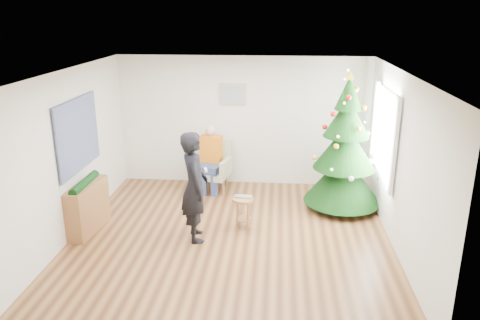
# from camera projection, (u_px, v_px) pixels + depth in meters

# --- Properties ---
(floor) EXTENTS (5.00, 5.00, 0.00)m
(floor) POSITION_uv_depth(u_px,v_px,m) (231.00, 237.00, 7.42)
(floor) COLOR brown
(floor) RESTS_ON ground
(ceiling) EXTENTS (5.00, 5.00, 0.00)m
(ceiling) POSITION_uv_depth(u_px,v_px,m) (229.00, 72.00, 6.62)
(ceiling) COLOR white
(ceiling) RESTS_ON wall_back
(wall_back) EXTENTS (5.00, 0.00, 5.00)m
(wall_back) POSITION_uv_depth(u_px,v_px,m) (243.00, 121.00, 9.39)
(wall_back) COLOR silver
(wall_back) RESTS_ON floor
(wall_front) EXTENTS (5.00, 0.00, 5.00)m
(wall_front) POSITION_uv_depth(u_px,v_px,m) (204.00, 236.00, 4.65)
(wall_front) COLOR silver
(wall_front) RESTS_ON floor
(wall_left) EXTENTS (0.00, 5.00, 5.00)m
(wall_left) POSITION_uv_depth(u_px,v_px,m) (69.00, 155.00, 7.22)
(wall_left) COLOR silver
(wall_left) RESTS_ON floor
(wall_right) EXTENTS (0.00, 5.00, 5.00)m
(wall_right) POSITION_uv_depth(u_px,v_px,m) (400.00, 164.00, 6.82)
(wall_right) COLOR silver
(wall_right) RESTS_ON floor
(window_panel) EXTENTS (0.04, 1.30, 1.40)m
(window_panel) POSITION_uv_depth(u_px,v_px,m) (385.00, 133.00, 7.71)
(window_panel) COLOR white
(window_panel) RESTS_ON wall_right
(curtains) EXTENTS (0.05, 1.75, 1.50)m
(curtains) POSITION_uv_depth(u_px,v_px,m) (383.00, 133.00, 7.71)
(curtains) COLOR white
(curtains) RESTS_ON wall_right
(christmas_tree) EXTENTS (1.37, 1.37, 2.48)m
(christmas_tree) POSITION_uv_depth(u_px,v_px,m) (345.00, 149.00, 8.20)
(christmas_tree) COLOR #3F2816
(christmas_tree) RESTS_ON floor
(stool) EXTENTS (0.35, 0.35, 0.53)m
(stool) POSITION_uv_depth(u_px,v_px,m) (243.00, 213.00, 7.66)
(stool) COLOR brown
(stool) RESTS_ON floor
(laptop) EXTENTS (0.30, 0.21, 0.02)m
(laptop) POSITION_uv_depth(u_px,v_px,m) (243.00, 197.00, 7.58)
(laptop) COLOR silver
(laptop) RESTS_ON stool
(armchair) EXTENTS (0.84, 0.80, 0.99)m
(armchair) POSITION_uv_depth(u_px,v_px,m) (212.00, 172.00, 9.31)
(armchair) COLOR #95A182
(armchair) RESTS_ON floor
(seated_person) EXTENTS (0.47, 0.63, 1.30)m
(seated_person) POSITION_uv_depth(u_px,v_px,m) (210.00, 158.00, 9.17)
(seated_person) COLOR navy
(seated_person) RESTS_ON armchair
(standing_man) EXTENTS (0.58, 0.73, 1.73)m
(standing_man) POSITION_uv_depth(u_px,v_px,m) (194.00, 187.00, 7.14)
(standing_man) COLOR black
(standing_man) RESTS_ON floor
(game_controller) EXTENTS (0.07, 0.13, 0.04)m
(game_controller) POSITION_uv_depth(u_px,v_px,m) (206.00, 170.00, 7.01)
(game_controller) COLOR white
(game_controller) RESTS_ON standing_man
(console) EXTENTS (0.39, 1.02, 0.80)m
(console) POSITION_uv_depth(u_px,v_px,m) (87.00, 208.00, 7.54)
(console) COLOR brown
(console) RESTS_ON floor
(garland) EXTENTS (0.14, 0.90, 0.14)m
(garland) POSITION_uv_depth(u_px,v_px,m) (85.00, 183.00, 7.41)
(garland) COLOR black
(garland) RESTS_ON console
(tapestry) EXTENTS (0.03, 1.50, 1.15)m
(tapestry) POSITION_uv_depth(u_px,v_px,m) (78.00, 135.00, 7.43)
(tapestry) COLOR black
(tapestry) RESTS_ON wall_left
(framed_picture) EXTENTS (0.52, 0.05, 0.42)m
(framed_picture) POSITION_uv_depth(u_px,v_px,m) (233.00, 94.00, 9.20)
(framed_picture) COLOR tan
(framed_picture) RESTS_ON wall_back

